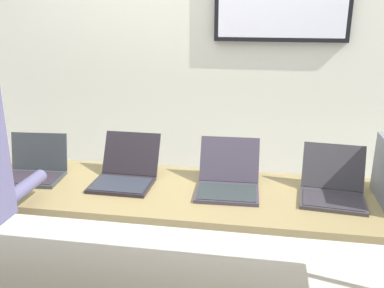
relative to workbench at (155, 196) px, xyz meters
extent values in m
cube|color=silver|center=(0.00, 1.13, 0.54)|extent=(8.00, 0.06, 2.48)
cube|color=black|center=(0.68, 1.08, 1.05)|extent=(0.96, 0.05, 0.53)
cube|color=white|center=(0.68, 1.06, 1.05)|extent=(0.90, 0.02, 0.47)
cube|color=olive|center=(0.00, 0.00, 0.03)|extent=(3.17, 0.70, 0.04)
cube|color=#33383B|center=(-0.76, -0.01, 0.06)|extent=(0.37, 0.26, 0.02)
cube|color=#2E262D|center=(-0.76, -0.02, 0.07)|extent=(0.34, 0.21, 0.00)
cube|color=#33383B|center=(-0.77, 0.13, 0.18)|extent=(0.36, 0.08, 0.23)
cube|color=white|center=(-0.77, 0.13, 0.18)|extent=(0.33, 0.07, 0.20)
cube|color=black|center=(-0.20, -0.01, 0.06)|extent=(0.35, 0.27, 0.02)
cube|color=#2A2F38|center=(-0.20, -0.02, 0.07)|extent=(0.32, 0.22, 0.00)
cube|color=black|center=(-0.19, 0.19, 0.18)|extent=(0.35, 0.14, 0.24)
cube|color=#2A5082|center=(-0.19, 0.19, 0.18)|extent=(0.32, 0.12, 0.21)
cube|color=#3C3541|center=(0.41, -0.02, 0.06)|extent=(0.35, 0.28, 0.02)
cube|color=#2A3131|center=(0.41, -0.03, 0.07)|extent=(0.32, 0.23, 0.00)
cube|color=#3C3541|center=(0.41, 0.18, 0.18)|extent=(0.35, 0.14, 0.24)
cube|color=white|center=(0.41, 0.18, 0.18)|extent=(0.32, 0.12, 0.21)
cube|color=#393638|center=(0.98, -0.02, 0.06)|extent=(0.36, 0.29, 0.02)
cube|color=#302C31|center=(0.97, -0.03, 0.07)|extent=(0.33, 0.24, 0.00)
cube|color=#393638|center=(0.99, 0.16, 0.18)|extent=(0.34, 0.14, 0.24)
cube|color=#2E5B2F|center=(0.99, 0.16, 0.18)|extent=(0.31, 0.12, 0.21)
cylinder|color=#545174|center=(-0.60, -0.34, 0.16)|extent=(0.08, 0.32, 0.07)
camera|label=1|loc=(0.58, -2.15, 1.05)|focal=39.59mm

